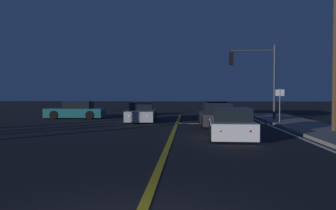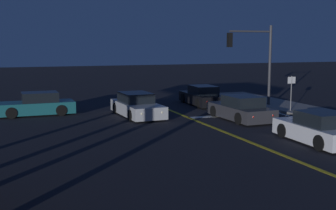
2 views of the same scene
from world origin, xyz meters
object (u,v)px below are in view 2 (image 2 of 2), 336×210
at_px(car_side_waiting_teal, 37,105).
at_px(car_far_approaching_charcoal, 241,109).
at_px(street_sign_corner, 291,88).
at_px(car_distant_tail_silver, 137,106).
at_px(car_mid_block_white, 319,129).
at_px(car_following_oncoming_black, 202,96).
at_px(traffic_signal_near_right, 255,53).

bearing_deg(car_side_waiting_teal, car_far_approaching_charcoal, -119.31).
bearing_deg(street_sign_corner, car_distant_tail_silver, 166.09).
bearing_deg(car_far_approaching_charcoal, car_side_waiting_teal, 150.02).
bearing_deg(street_sign_corner, car_mid_block_white, -118.08).
xyz_separation_m(car_mid_block_white, street_sign_corner, (3.80, 7.13, 0.94)).
bearing_deg(car_side_waiting_teal, car_mid_block_white, -138.81).
relative_size(car_mid_block_white, car_following_oncoming_black, 0.93).
bearing_deg(car_side_waiting_teal, car_distant_tail_silver, -114.95).
height_order(car_following_oncoming_black, car_side_waiting_teal, same).
height_order(car_distant_tail_silver, car_side_waiting_teal, same).
relative_size(car_far_approaching_charcoal, street_sign_corner, 1.99).
height_order(car_far_approaching_charcoal, car_following_oncoming_black, same).
distance_m(car_far_approaching_charcoal, car_following_oncoming_black, 6.10).
xyz_separation_m(car_following_oncoming_black, car_side_waiting_teal, (-10.92, -0.44, 0.00)).
height_order(car_far_approaching_charcoal, car_mid_block_white, same).
xyz_separation_m(car_following_oncoming_black, car_distant_tail_silver, (-5.48, -2.86, 0.00)).
xyz_separation_m(car_far_approaching_charcoal, car_following_oncoming_black, (0.48, 6.08, -0.00)).
bearing_deg(car_following_oncoming_black, traffic_signal_near_right, -38.39).
distance_m(car_far_approaching_charcoal, traffic_signal_near_right, 5.74).
xyz_separation_m(car_mid_block_white, traffic_signal_near_right, (2.93, 9.93, 2.96)).
relative_size(car_mid_block_white, street_sign_corner, 1.88).
bearing_deg(traffic_signal_near_right, car_far_approaching_charcoal, 50.43).
bearing_deg(car_distant_tail_silver, traffic_signal_near_right, -178.79).
xyz_separation_m(car_side_waiting_teal, street_sign_corner, (14.45, -4.66, 0.94)).
distance_m(car_mid_block_white, street_sign_corner, 8.13).
bearing_deg(car_following_oncoming_black, car_side_waiting_teal, -175.25).
height_order(car_following_oncoming_black, traffic_signal_near_right, traffic_signal_near_right).
bearing_deg(car_distant_tail_silver, car_mid_block_white, 116.34).
height_order(traffic_signal_near_right, street_sign_corner, traffic_signal_near_right).
height_order(car_mid_block_white, car_side_waiting_teal, same).
height_order(car_side_waiting_teal, street_sign_corner, street_sign_corner).
height_order(car_far_approaching_charcoal, traffic_signal_near_right, traffic_signal_near_right).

